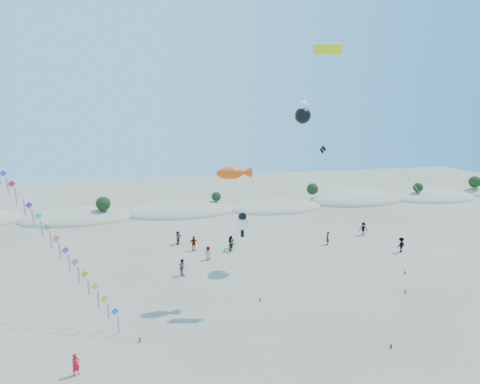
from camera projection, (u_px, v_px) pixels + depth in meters
The scene contains 8 objects.
dune_ridge at pixel (187, 211), 66.67m from camera, with size 145.30×11.49×5.57m.
fish_kite at pixel (234, 173), 34.78m from camera, with size 10.81×11.42×12.01m.
cartoon_kite_low at pixel (242, 222), 42.43m from camera, with size 1.32×8.59×6.16m.
cartoon_kite_high at pixel (303, 114), 42.85m from camera, with size 7.53×11.64×17.75m.
parafoil_kite at pixel (330, 53), 34.66m from camera, with size 11.77×12.59×22.44m.
dark_kite at pixel (344, 181), 45.54m from camera, with size 6.07×9.54×12.68m.
flyer_foreground at pixel (76, 365), 25.86m from camera, with size 0.56×0.37×1.53m, color red.
beachgoers at pixel (267, 243), 48.68m from camera, with size 27.22×11.10×1.84m.
Camera 1 is at (-5.15, -19.72, 17.05)m, focal length 30.00 mm.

